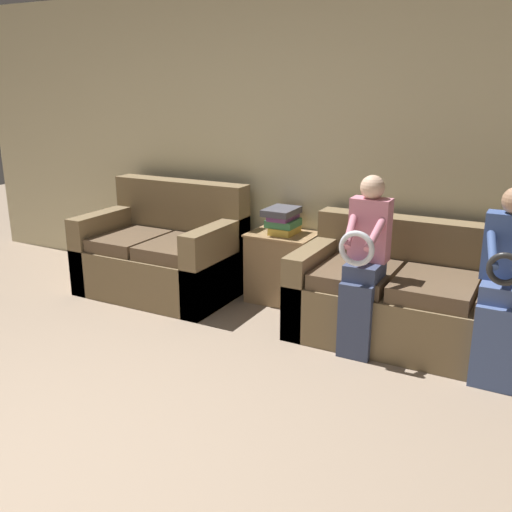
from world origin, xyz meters
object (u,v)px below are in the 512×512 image
(child_left_seated, at_px, (365,258))
(side_shelf, at_px, (282,266))
(couch_main, at_px, (437,303))
(couch_side, at_px, (164,255))
(child_right_seated, at_px, (505,280))
(book_stack, at_px, (283,220))

(child_left_seated, distance_m, side_shelf, 1.14)
(couch_main, xyz_separation_m, child_left_seated, (-0.43, -0.35, 0.36))
(couch_main, xyz_separation_m, couch_side, (-2.34, -0.02, 0.03))
(child_left_seated, relative_size, child_right_seated, 1.01)
(child_left_seated, height_order, child_right_seated, child_left_seated)
(child_left_seated, bearing_deg, child_right_seated, 0.15)
(couch_main, distance_m, side_shelf, 1.35)
(child_right_seated, distance_m, book_stack, 1.86)
(side_shelf, height_order, book_stack, book_stack)
(child_left_seated, relative_size, book_stack, 3.74)
(couch_side, height_order, book_stack, couch_side)
(couch_side, relative_size, child_left_seated, 1.09)
(couch_side, bearing_deg, side_shelf, 15.71)
(couch_side, bearing_deg, child_right_seated, -6.67)
(side_shelf, bearing_deg, couch_side, -164.29)
(child_left_seated, bearing_deg, couch_main, 38.92)
(book_stack, bearing_deg, child_left_seated, -34.65)
(couch_main, bearing_deg, book_stack, 168.56)
(couch_main, relative_size, book_stack, 6.13)
(child_right_seated, xyz_separation_m, side_shelf, (-1.75, 0.61, -0.35))
(couch_main, xyz_separation_m, child_right_seated, (0.43, -0.35, 0.35))
(side_shelf, bearing_deg, child_left_seated, -34.52)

